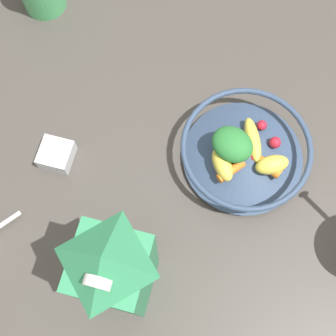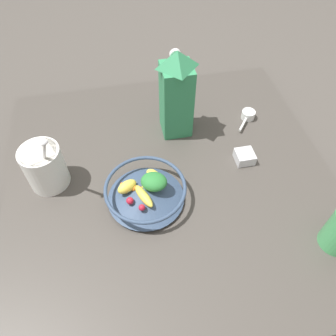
{
  "view_description": "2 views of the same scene",
  "coord_description": "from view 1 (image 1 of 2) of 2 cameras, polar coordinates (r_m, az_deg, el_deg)",
  "views": [
    {
      "loc": [
        0.03,
        -0.25,
        0.81
      ],
      "look_at": [
        -0.04,
        -0.01,
        0.08
      ],
      "focal_mm": 50.0,
      "sensor_mm": 36.0,
      "label": 1
    },
    {
      "loc": [
        0.12,
        0.56,
        0.8
      ],
      "look_at": [
        0.02,
        0.03,
        0.13
      ],
      "focal_mm": 35.0,
      "sensor_mm": 36.0,
      "label": 2
    }
  ],
  "objects": [
    {
      "name": "spice_jar",
      "position": [
        0.84,
        -13.43,
        1.56
      ],
      "size": [
        0.05,
        0.05,
        0.03
      ],
      "color": "silver",
      "rests_on": "countertop"
    },
    {
      "name": "milk_carton",
      "position": [
        0.64,
        -6.43,
        -12.48
      ],
      "size": [
        0.09,
        0.09,
        0.29
      ],
      "color": "#338C59",
      "rests_on": "countertop"
    },
    {
      "name": "countertop",
      "position": [
        0.84,
        2.66,
        -1.24
      ],
      "size": [
        0.95,
        0.95,
        0.03
      ],
      "color": "#47423D",
      "rests_on": "ground_plane"
    },
    {
      "name": "ground_plane",
      "position": [
        0.85,
        2.61,
        -1.55
      ],
      "size": [
        6.0,
        6.0,
        0.0
      ],
      "primitive_type": "plane",
      "color": "#4C4742"
    },
    {
      "name": "fruit_bowl",
      "position": [
        0.8,
        9.31,
        1.98
      ],
      "size": [
        0.22,
        0.22,
        0.09
      ],
      "color": "#384C6B",
      "rests_on": "countertop"
    }
  ]
}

